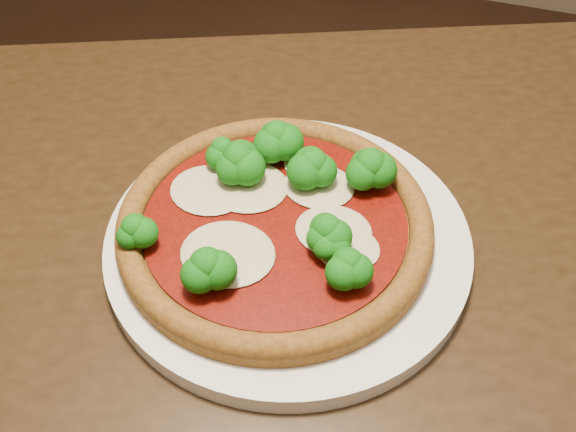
% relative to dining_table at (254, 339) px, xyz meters
% --- Properties ---
extents(dining_table, '(1.38, 1.17, 0.75)m').
position_rel_dining_table_xyz_m(dining_table, '(0.00, 0.00, 0.00)').
color(dining_table, black).
rests_on(dining_table, floor).
extents(plate, '(0.32, 0.32, 0.02)m').
position_rel_dining_table_xyz_m(plate, '(0.02, 0.04, 0.11)').
color(plate, silver).
rests_on(plate, dining_table).
extents(pizza, '(0.27, 0.27, 0.06)m').
position_rel_dining_table_xyz_m(pizza, '(0.01, 0.04, 0.14)').
color(pizza, brown).
rests_on(pizza, plate).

